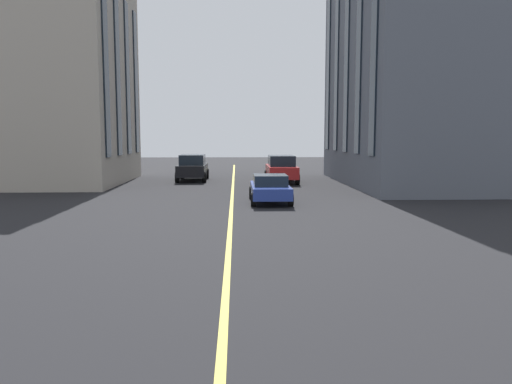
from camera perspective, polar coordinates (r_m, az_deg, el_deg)
The scene contains 6 objects.
lane_centre_line at distance 16.53m, azimuth -3.00°, elevation -4.96°, with size 80.00×0.16×0.01m.
car_red_parked_b at distance 35.11m, azimuth 2.88°, elevation 2.65°, with size 4.70×2.14×1.88m.
car_blue_parked_a at distance 24.62m, azimuth 1.59°, elevation 0.44°, with size 4.40×1.95×1.37m.
car_black_far at distance 36.91m, azimuth -7.16°, elevation 2.79°, with size 4.70×2.14×1.88m.
building_left_near at distance 37.55m, azimuth -21.69°, elevation 11.64°, with size 12.03×9.12×13.96m.
building_right_near at distance 35.59m, azimuth 16.92°, elevation 13.41°, with size 16.59×8.36×15.54m.
Camera 1 is at (3.79, -0.23, 3.25)m, focal length 35.49 mm.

